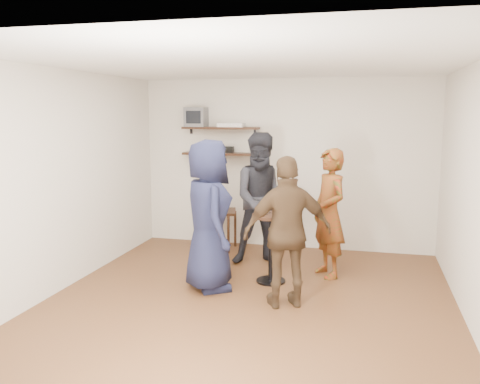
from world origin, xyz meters
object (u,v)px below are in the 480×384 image
at_px(side_table, 219,217).
at_px(person_navy, 208,215).
at_px(dvd_deck, 231,125).
at_px(person_dark, 264,199).
at_px(radio, 227,150).
at_px(person_plaid, 329,213).
at_px(crt_monitor, 197,117).
at_px(drinks_table, 271,239).
at_px(person_brown, 288,232).

bearing_deg(side_table, person_navy, -77.50).
bearing_deg(dvd_deck, person_dark, -51.34).
height_order(person_dark, person_navy, person_dark).
distance_m(dvd_deck, person_dark, 1.48).
relative_size(dvd_deck, person_dark, 0.22).
bearing_deg(radio, person_dark, -48.24).
height_order(radio, person_plaid, person_plaid).
bearing_deg(person_navy, crt_monitor, -8.73).
distance_m(radio, person_plaid, 2.17).
xyz_separation_m(drinks_table, person_dark, (-0.25, 0.75, 0.36)).
bearing_deg(person_plaid, side_table, -150.29).
bearing_deg(drinks_table, person_plaid, 32.66).
distance_m(drinks_table, person_dark, 0.87).
bearing_deg(person_dark, person_plaid, -37.95).
bearing_deg(radio, crt_monitor, 180.00).
bearing_deg(dvd_deck, side_table, -114.35).
distance_m(person_plaid, person_dark, 0.98).
relative_size(side_table, person_dark, 0.34).
bearing_deg(drinks_table, crt_monitor, 133.08).
bearing_deg(crt_monitor, drinks_table, -46.92).
relative_size(side_table, drinks_table, 0.72).
xyz_separation_m(dvd_deck, person_brown, (1.25, -2.33, -1.08)).
bearing_deg(person_dark, crt_monitor, 127.02).
bearing_deg(crt_monitor, person_navy, -67.71).
height_order(crt_monitor, radio, crt_monitor).
bearing_deg(person_brown, person_dark, -92.51).
distance_m(drinks_table, person_plaid, 0.84).
height_order(dvd_deck, person_dark, dvd_deck).
height_order(crt_monitor, person_brown, crt_monitor).
height_order(dvd_deck, side_table, dvd_deck).
distance_m(dvd_deck, side_table, 1.42).
distance_m(dvd_deck, person_plaid, 2.26).
distance_m(crt_monitor, dvd_deck, 0.58).
distance_m(person_plaid, person_navy, 1.58).
bearing_deg(person_plaid, dvd_deck, -159.03).
height_order(radio, person_brown, person_brown).
distance_m(drinks_table, person_brown, 0.84).
height_order(crt_monitor, person_navy, crt_monitor).
bearing_deg(side_table, crt_monitor, 147.92).
relative_size(crt_monitor, person_plaid, 0.19).
xyz_separation_m(crt_monitor, person_dark, (1.25, -0.86, -1.10)).
height_order(person_navy, person_brown, person_navy).
relative_size(dvd_deck, person_plaid, 0.24).
height_order(dvd_deck, drinks_table, dvd_deck).
bearing_deg(person_brown, radio, -83.81).
relative_size(drinks_table, person_brown, 0.52).
distance_m(side_table, person_plaid, 1.98).
relative_size(crt_monitor, dvd_deck, 0.80).
bearing_deg(radio, side_table, -99.28).
height_order(radio, drinks_table, radio).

